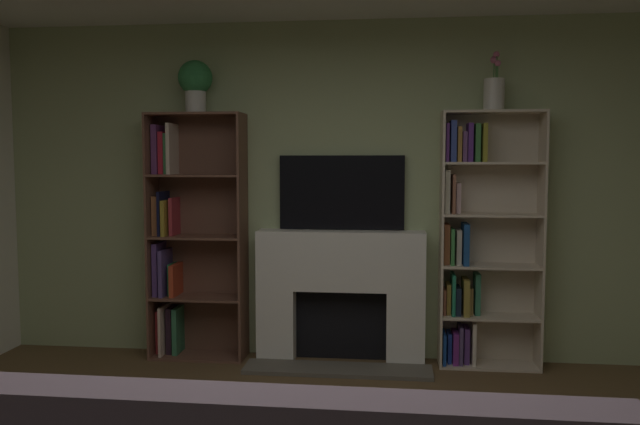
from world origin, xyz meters
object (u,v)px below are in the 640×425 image
(potted_plant, at_px, (195,82))
(vase_with_flowers, at_px, (494,92))
(tv, at_px, (342,192))
(bookshelf_left, at_px, (188,239))
(bookshelf_right, at_px, (477,243))
(fireplace, at_px, (341,292))

(potted_plant, distance_m, vase_with_flowers, 2.25)
(tv, relative_size, vase_with_flowers, 2.25)
(bookshelf_left, bearing_deg, tv, 3.64)
(bookshelf_right, xyz_separation_m, potted_plant, (-2.15, -0.05, 1.22))
(potted_plant, xyz_separation_m, vase_with_flowers, (2.24, 0.00, -0.10))
(fireplace, bearing_deg, tv, 90.00)
(bookshelf_left, bearing_deg, potted_plant, -23.93)
(fireplace, bearing_deg, bookshelf_left, 179.25)
(bookshelf_left, relative_size, vase_with_flowers, 4.46)
(tv, height_order, bookshelf_right, bookshelf_right)
(fireplace, bearing_deg, potted_plant, -178.65)
(potted_plant, bearing_deg, bookshelf_right, 1.40)
(fireplace, xyz_separation_m, vase_with_flowers, (1.12, -0.03, 1.51))
(bookshelf_right, height_order, potted_plant, potted_plant)
(bookshelf_left, height_order, bookshelf_right, same)
(fireplace, height_order, tv, tv)
(potted_plant, relative_size, vase_with_flowers, 0.94)
(bookshelf_right, bearing_deg, fireplace, -178.55)
(bookshelf_left, bearing_deg, fireplace, -0.75)
(bookshelf_left, xyz_separation_m, potted_plant, (0.10, -0.04, 1.22))
(tv, xyz_separation_m, potted_plant, (-1.12, -0.12, 0.85))
(tv, relative_size, bookshelf_left, 0.50)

